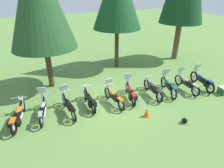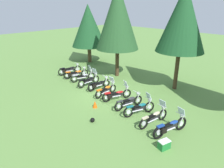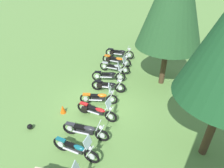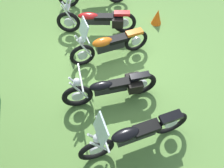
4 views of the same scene
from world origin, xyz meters
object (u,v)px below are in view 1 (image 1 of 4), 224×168
(motorcycle_1, at_px, (18,115))
(motorcycle_9, at_px, (186,83))
(motorcycle_4, at_px, (90,100))
(dropped_helmet, at_px, (185,121))
(motorcycle_6, at_px, (131,92))
(motorcycle_7, at_px, (153,89))
(motorcycle_10, at_px, (202,81))
(motorcycle_3, at_px, (68,105))
(picnic_cooler, at_px, (223,91))
(motorcycle_2, at_px, (43,109))
(traffic_cone, at_px, (147,113))
(motorcycle_5, at_px, (114,96))
(motorcycle_8, at_px, (168,86))

(motorcycle_1, distance_m, motorcycle_9, 9.82)
(motorcycle_4, distance_m, dropped_helmet, 4.96)
(motorcycle_6, bearing_deg, motorcycle_7, -80.47)
(motorcycle_4, xyz_separation_m, motorcycle_10, (7.29, -1.44, 0.06))
(motorcycle_3, bearing_deg, picnic_cooler, -106.65)
(motorcycle_6, height_order, motorcycle_7, motorcycle_6)
(motorcycle_2, relative_size, traffic_cone, 4.66)
(motorcycle_6, bearing_deg, traffic_cone, -166.67)
(traffic_cone, bearing_deg, motorcycle_6, 82.74)
(motorcycle_7, distance_m, motorcycle_9, 2.38)
(motorcycle_7, height_order, motorcycle_10, motorcycle_10)
(motorcycle_3, height_order, motorcycle_7, motorcycle_3)
(motorcycle_5, height_order, dropped_helmet, motorcycle_5)
(motorcycle_2, xyz_separation_m, traffic_cone, (4.57, -2.59, -0.21))
(motorcycle_5, relative_size, traffic_cone, 4.53)
(motorcycle_6, xyz_separation_m, motorcycle_7, (1.41, -0.28, 0.00))
(motorcycle_1, relative_size, motorcycle_6, 1.03)
(motorcycle_3, relative_size, motorcycle_8, 1.06)
(motorcycle_6, bearing_deg, motorcycle_2, 101.77)
(motorcycle_1, height_order, motorcycle_5, motorcycle_5)
(motorcycle_8, bearing_deg, motorcycle_2, 100.17)
(dropped_helmet, bearing_deg, motorcycle_9, 41.39)
(motorcycle_5, height_order, picnic_cooler, motorcycle_5)
(picnic_cooler, bearing_deg, dropped_helmet, -168.20)
(motorcycle_5, xyz_separation_m, motorcycle_9, (4.84, -0.82, 0.01))
(motorcycle_8, height_order, picnic_cooler, motorcycle_8)
(motorcycle_1, height_order, motorcycle_8, motorcycle_8)
(motorcycle_1, distance_m, motorcycle_8, 8.52)
(motorcycle_2, xyz_separation_m, motorcycle_5, (3.70, -0.70, 0.02))
(motorcycle_10, xyz_separation_m, picnic_cooler, (0.42, -1.22, -0.26))
(motorcycle_6, bearing_deg, motorcycle_4, 100.72)
(motorcycle_2, xyz_separation_m, motorcycle_4, (2.41, -0.33, -0.02))
(motorcycle_9, bearing_deg, motorcycle_10, -94.13)
(motorcycle_2, xyz_separation_m, motorcycle_6, (4.81, -0.75, 0.00))
(motorcycle_2, relative_size, motorcycle_6, 1.01)
(motorcycle_2, xyz_separation_m, motorcycle_10, (9.70, -1.77, 0.04))
(motorcycle_8, bearing_deg, motorcycle_10, -82.61)
(motorcycle_1, relative_size, motorcycle_5, 1.05)
(motorcycle_1, relative_size, motorcycle_9, 1.00)
(motorcycle_1, height_order, motorcycle_10, motorcycle_10)
(motorcycle_5, distance_m, motorcycle_7, 2.53)
(motorcycle_2, height_order, picnic_cooler, motorcycle_2)
(motorcycle_5, bearing_deg, motorcycle_4, 72.87)
(motorcycle_8, distance_m, traffic_cone, 3.03)
(motorcycle_7, bearing_deg, motorcycle_9, -90.59)
(traffic_cone, bearing_deg, motorcycle_2, 150.49)
(motorcycle_10, relative_size, traffic_cone, 4.86)
(motorcycle_10, relative_size, dropped_helmet, 8.53)
(motorcycle_4, distance_m, motorcycle_10, 7.43)
(motorcycle_8, relative_size, picnic_cooler, 3.37)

